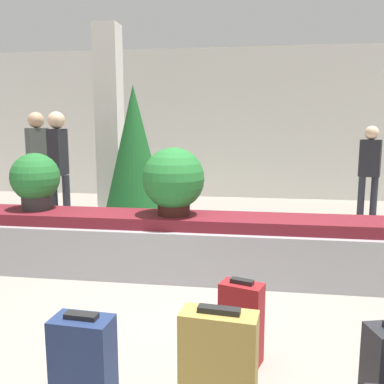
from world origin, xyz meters
name	(u,v)px	position (x,y,z in m)	size (l,w,h in m)	color
ground_plane	(164,340)	(0.00, 0.00, 0.00)	(18.00, 18.00, 0.00)	gray
back_wall	(225,124)	(0.00, 6.39, 1.60)	(18.00, 0.06, 3.20)	silver
carousel	(192,246)	(0.00, 1.44, 0.32)	(7.38, 0.72, 0.66)	#9E9EA3
pillar	(110,125)	(-1.75, 3.93, 1.60)	(0.38, 0.38, 3.20)	silver
suitcase_0	(83,361)	(-0.31, -0.79, 0.27)	(0.36, 0.23, 0.56)	navy
suitcase_3	(241,323)	(0.58, -0.21, 0.29)	(0.32, 0.24, 0.60)	maroon
suitcase_5	(218,374)	(0.49, -0.92, 0.34)	(0.41, 0.21, 0.71)	#A3843D
potted_plant_0	(35,180)	(-1.80, 1.51, 0.99)	(0.55, 0.55, 0.64)	#2D2D2D
potted_plant_1	(174,181)	(-0.20, 1.43, 1.03)	(0.66, 0.66, 0.72)	#381914
traveler_0	(58,160)	(-2.24, 3.00, 1.09)	(0.31, 0.32, 1.79)	#282833
traveler_1	(370,166)	(2.50, 4.33, 0.93)	(0.36, 0.29, 1.58)	#282833
traveler_2	(38,157)	(-2.81, 3.48, 1.09)	(0.34, 0.36, 1.80)	#282833
decorated_tree	(134,156)	(-1.04, 2.88, 1.16)	(0.96, 0.96, 2.15)	#4C331E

